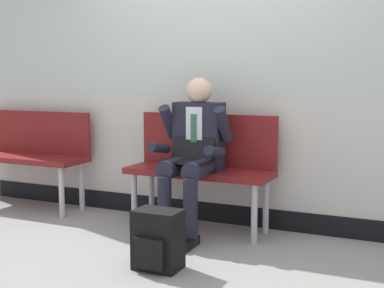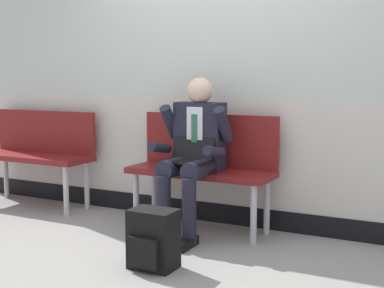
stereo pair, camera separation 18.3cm
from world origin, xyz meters
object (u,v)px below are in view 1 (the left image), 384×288
at_px(bench_with_person, 203,161).
at_px(backpack, 157,240).
at_px(bench_empty, 31,150).
at_px(person_seated, 192,151).

xyz_separation_m(bench_with_person, backpack, (0.12, -1.01, -0.37)).
height_order(bench_with_person, bench_empty, bench_with_person).
relative_size(bench_empty, backpack, 3.07).
height_order(bench_empty, backpack, bench_empty).
bearing_deg(bench_with_person, person_seated, -90.00).
bearing_deg(bench_empty, bench_with_person, 0.08).
distance_m(bench_with_person, backpack, 1.09).
distance_m(bench_with_person, bench_empty, 1.83).
relative_size(bench_with_person, bench_empty, 1.00).
xyz_separation_m(bench_empty, backpack, (1.95, -1.01, -0.37)).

